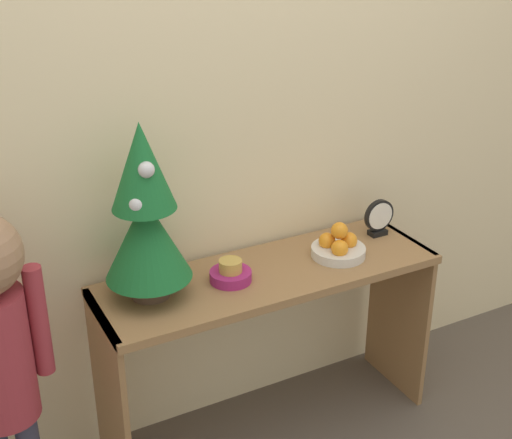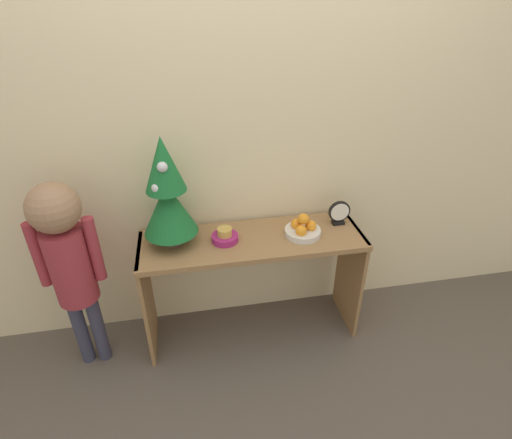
# 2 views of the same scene
# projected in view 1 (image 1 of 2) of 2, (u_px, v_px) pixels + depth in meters

# --- Properties ---
(back_wall) EXTENTS (7.00, 0.05, 2.50)m
(back_wall) POSITION_uv_depth(u_px,v_px,m) (236.00, 96.00, 2.44)
(back_wall) COLOR beige
(back_wall) RESTS_ON ground_plane
(console_table) EXTENTS (1.22, 0.39, 0.68)m
(console_table) POSITION_uv_depth(u_px,v_px,m) (269.00, 307.00, 2.55)
(console_table) COLOR olive
(console_table) RESTS_ON ground_plane
(mini_tree) EXTENTS (0.28, 0.28, 0.59)m
(mini_tree) POSITION_uv_depth(u_px,v_px,m) (145.00, 215.00, 2.21)
(mini_tree) COLOR #4C3828
(mini_tree) RESTS_ON console_table
(fruit_bowl) EXTENTS (0.20, 0.20, 0.13)m
(fruit_bowl) POSITION_uv_depth(u_px,v_px,m) (338.00, 247.00, 2.57)
(fruit_bowl) COLOR silver
(fruit_bowl) RESTS_ON console_table
(singing_bowl) EXTENTS (0.14, 0.14, 0.08)m
(singing_bowl) POSITION_uv_depth(u_px,v_px,m) (231.00, 273.00, 2.41)
(singing_bowl) COLOR #9E2366
(singing_bowl) RESTS_ON console_table
(desk_clock) EXTENTS (0.12, 0.04, 0.14)m
(desk_clock) POSITION_uv_depth(u_px,v_px,m) (379.00, 218.00, 2.72)
(desk_clock) COLOR black
(desk_clock) RESTS_ON console_table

